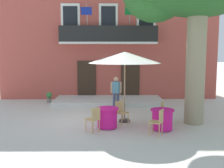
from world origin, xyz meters
name	(u,v)px	position (x,y,z in m)	size (l,w,h in m)	color
ground_plane	(98,120)	(0.00, 0.00, 0.00)	(120.00, 120.00, 0.00)	beige
building_facade	(108,38)	(0.45, 6.99, 3.75)	(13.00, 5.09, 7.50)	#B24C42
entrance_step_platform	(108,101)	(0.45, 3.75, 0.12)	(5.93, 2.49, 0.25)	silver
cafe_table_near_tree	(107,118)	(0.40, -1.14, 0.39)	(0.86, 0.86, 0.76)	#DB1984
cafe_chair_near_tree_0	(121,111)	(0.94, -0.60, 0.53)	(0.56, 0.56, 0.91)	tan
cafe_chair_near_tree_1	(94,118)	(-0.06, -1.73, 0.53)	(0.57, 0.57, 0.91)	tan
cafe_table_middle	(162,119)	(2.42, -1.43, 0.39)	(0.86, 0.86, 0.76)	#DB1984
cafe_chair_middle_0	(165,111)	(2.66, -0.71, 0.53)	(0.53, 0.53, 0.91)	tan
cafe_chair_middle_1	(158,121)	(2.14, -2.13, 0.53)	(0.54, 0.54, 0.91)	tan
cafe_umbrella	(125,58)	(1.10, -0.26, 2.61)	(2.90, 2.90, 2.85)	#997A56
ground_planter_left	(49,97)	(-2.87, 3.85, 0.34)	(0.31, 0.31, 0.60)	slate
pedestrian_near_entrance	(116,92)	(0.82, 1.88, 0.92)	(0.53, 0.36, 1.64)	#384260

